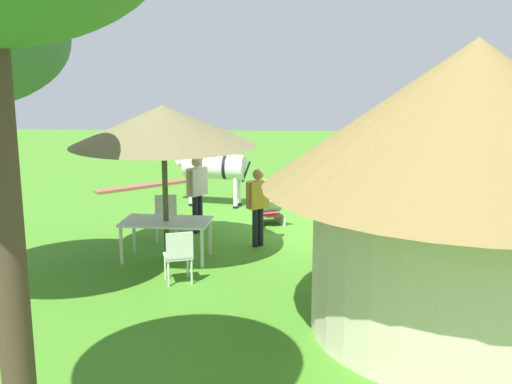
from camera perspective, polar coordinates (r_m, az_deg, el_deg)
The scene contains 14 objects.
ground_plane at distance 13.75m, azimuth 3.69°, elevation -3.48°, with size 36.00×36.00×0.00m, color #448424.
thatched_hut at distance 8.80m, azimuth 18.51°, elevation 1.95°, with size 5.46×5.46×3.93m.
shade_umbrella at distance 11.48m, azimuth -8.26°, elevation 5.88°, with size 3.32×3.32×2.84m.
patio_dining_table at distance 11.81m, azimuth -7.99°, elevation -2.88°, with size 1.65×0.99×0.74m.
patio_chair_east_end at distance 13.14m, azimuth -8.01°, elevation -1.97°, with size 0.51×0.50×0.90m.
patio_chair_near_lawn at distance 10.59m, azimuth -6.89°, elevation -5.44°, with size 0.55×0.54×0.90m.
guest_beside_umbrella at distance 12.45m, azimuth 0.17°, elevation -0.73°, with size 0.45×0.41×1.54m.
guest_behind_table at distance 13.44m, azimuth -5.27°, elevation 0.43°, with size 0.42×0.49×1.63m.
standing_watcher at distance 15.66m, azimuth 14.98°, elevation 2.07°, with size 0.46×0.53×1.77m.
striped_lounge_chair at distance 14.15m, azimuth 1.23°, elevation -1.92°, with size 0.80×0.94×0.65m.
zebra_nearest_camera at distance 15.85m, azimuth -3.90°, elevation 2.23°, with size 2.18×0.88×1.51m.
zebra_by_umbrella at distance 12.82m, azimuth 11.19°, elevation -0.38°, with size 1.54×2.04×1.50m.
zebra_toward_hut at distance 15.96m, azimuth 8.14°, elevation 2.22°, with size 2.12×1.07×1.51m.
brick_patio_kerb at distance 18.40m, azimuth -10.06°, elevation 0.52°, with size 2.80×0.36×0.08m, color #945543.
Camera 1 is at (0.27, 13.23, 3.73)m, focal length 44.97 mm.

